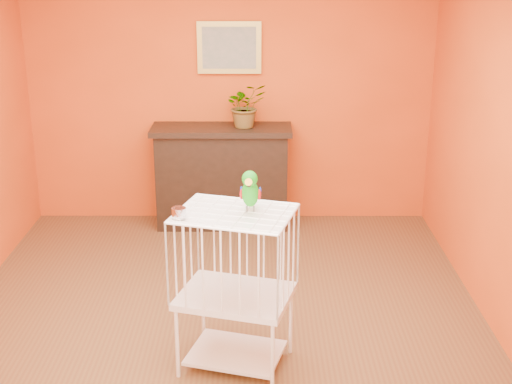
{
  "coord_description": "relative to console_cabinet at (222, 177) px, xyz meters",
  "views": [
    {
      "loc": [
        0.27,
        -4.73,
        2.67
      ],
      "look_at": [
        0.26,
        -0.56,
        1.23
      ],
      "focal_mm": 50.0,
      "sensor_mm": 36.0,
      "label": 1
    }
  ],
  "objects": [
    {
      "name": "room_shell",
      "position": [
        0.08,
        -2.01,
        1.08
      ],
      "size": [
        4.5,
        4.5,
        4.5
      ],
      "color": "#DF4E15",
      "rests_on": "ground"
    },
    {
      "name": "potted_plant",
      "position": [
        0.24,
        0.01,
        0.67
      ],
      "size": [
        0.51,
        0.54,
        0.33
      ],
      "primitive_type": "imported",
      "rotation": [
        0.0,
        0.0,
        0.38
      ],
      "color": "#26722D",
      "rests_on": "console_cabinet"
    },
    {
      "name": "feed_cup",
      "position": [
        -0.13,
        -2.67,
        0.62
      ],
      "size": [
        0.09,
        0.09,
        0.06
      ],
      "primitive_type": "cylinder",
      "color": "silver",
      "rests_on": "birdcage"
    },
    {
      "name": "ground",
      "position": [
        0.08,
        -2.01,
        -0.51
      ],
      "size": [
        4.5,
        4.5,
        0.0
      ],
      "primitive_type": "plane",
      "color": "brown",
      "rests_on": "ground"
    },
    {
      "name": "parrot",
      "position": [
        0.31,
        -2.56,
        0.73
      ],
      "size": [
        0.14,
        0.25,
        0.28
      ],
      "rotation": [
        0.0,
        0.0,
        -0.09
      ],
      "color": "#59544C",
      "rests_on": "birdcage"
    },
    {
      "name": "console_cabinet",
      "position": [
        0.0,
        0.0,
        0.0
      ],
      "size": [
        1.37,
        0.49,
        1.01
      ],
      "color": "black",
      "rests_on": "ground"
    },
    {
      "name": "birdcage",
      "position": [
        0.21,
        -2.57,
        0.06
      ],
      "size": [
        0.83,
        0.72,
        1.09
      ],
      "rotation": [
        0.0,
        0.0,
        -0.28
      ],
      "color": "white",
      "rests_on": "ground"
    },
    {
      "name": "framed_picture",
      "position": [
        0.08,
        0.2,
        1.24
      ],
      "size": [
        0.62,
        0.04,
        0.5
      ],
      "color": "gold",
      "rests_on": "room_shell"
    }
  ]
}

